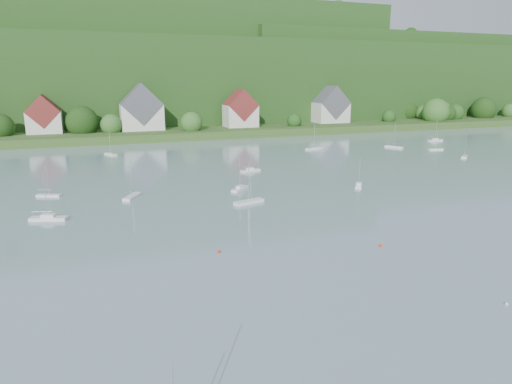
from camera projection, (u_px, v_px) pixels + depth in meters
far_shore_strip at (127, 131)px, 185.38m from camera, size 600.00×60.00×3.00m
forested_ridge at (115, 78)px, 242.67m from camera, size 620.00×181.22×69.89m
village_building_1 at (44, 117)px, 163.59m from camera, size 12.00×9.36×14.00m
village_building_2 at (142, 111)px, 173.96m from camera, size 16.00×11.44×18.00m
village_building_3 at (240, 111)px, 185.67m from camera, size 13.00×10.40×15.50m
village_building_4 at (331, 108)px, 204.27m from camera, size 15.00×10.40×16.50m
mooring_buoy_2 at (380, 246)px, 61.38m from camera, size 0.45×0.45×0.45m
mooring_buoy_3 at (219, 252)px, 59.26m from camera, size 0.43×0.43×0.43m
mooring_buoy_4 at (506, 305)px, 45.45m from camera, size 0.40×0.40×0.40m
far_sailboat_cluster at (146, 174)px, 106.43m from camera, size 201.59×69.82×8.71m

